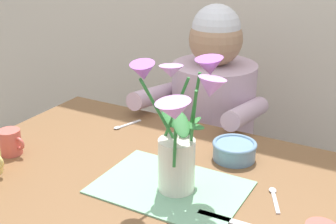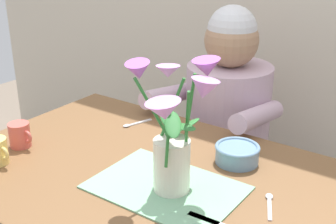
# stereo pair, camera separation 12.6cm
# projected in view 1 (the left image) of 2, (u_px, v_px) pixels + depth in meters

# --- Properties ---
(dining_table) EXTENTS (1.20, 0.80, 0.74)m
(dining_table) POSITION_uv_depth(u_px,v_px,m) (150.00, 201.00, 1.34)
(dining_table) COLOR brown
(dining_table) RESTS_ON ground_plane
(seated_person) EXTENTS (0.45, 0.47, 1.14)m
(seated_person) POSITION_uv_depth(u_px,v_px,m) (211.00, 141.00, 1.90)
(seated_person) COLOR #4C4C56
(seated_person) RESTS_ON ground_plane
(striped_placemat) EXTENTS (0.40, 0.28, 0.00)m
(striped_placemat) POSITION_uv_depth(u_px,v_px,m) (170.00, 187.00, 1.23)
(striped_placemat) COLOR #7AB289
(striped_placemat) RESTS_ON dining_table
(flower_vase) EXTENTS (0.24, 0.28, 0.36)m
(flower_vase) POSITION_uv_depth(u_px,v_px,m) (180.00, 131.00, 1.15)
(flower_vase) COLOR silver
(flower_vase) RESTS_ON dining_table
(ceramic_bowl) EXTENTS (0.14, 0.14, 0.06)m
(ceramic_bowl) POSITION_uv_depth(u_px,v_px,m) (234.00, 150.00, 1.38)
(ceramic_bowl) COLOR #6689A8
(ceramic_bowl) RESTS_ON dining_table
(dinner_knife) EXTENTS (0.19, 0.02, 0.00)m
(dinner_knife) POSITION_uv_depth(u_px,v_px,m) (235.00, 222.00, 1.08)
(dinner_knife) COLOR silver
(dinner_knife) RESTS_ON dining_table
(coffee_cup) EXTENTS (0.09, 0.07, 0.08)m
(coffee_cup) POSITION_uv_depth(u_px,v_px,m) (11.00, 142.00, 1.40)
(coffee_cup) COLOR #CC564C
(coffee_cup) RESTS_ON dining_table
(spoon_0) EXTENTS (0.06, 0.11, 0.01)m
(spoon_0) POSITION_uv_depth(u_px,v_px,m) (274.00, 196.00, 1.19)
(spoon_0) COLOR silver
(spoon_0) RESTS_ON dining_table
(spoon_1) EXTENTS (0.05, 0.12, 0.01)m
(spoon_1) POSITION_uv_depth(u_px,v_px,m) (123.00, 126.00, 1.61)
(spoon_1) COLOR silver
(spoon_1) RESTS_ON dining_table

